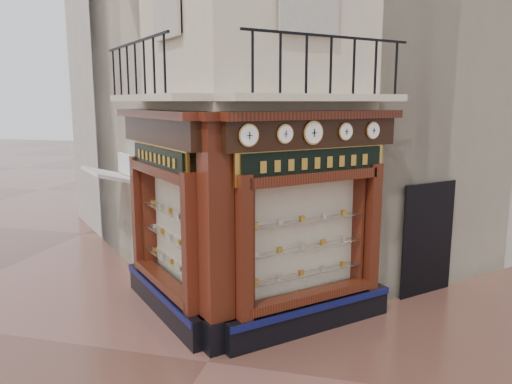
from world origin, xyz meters
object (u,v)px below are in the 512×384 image
(clock_c, at_px, (313,133))
(signboard_left, at_px, (158,158))
(clock_d, at_px, (345,132))
(corner_pilaster, at_px, (216,237))
(clock_b, at_px, (285,134))
(clock_e, at_px, (373,130))
(clock_a, at_px, (249,135))
(awning, at_px, (116,274))
(signboard_right, at_px, (315,163))

(clock_c, xyz_separation_m, signboard_left, (-2.90, 0.17, -0.52))
(clock_c, bearing_deg, clock_d, 0.00)
(clock_d, bearing_deg, corner_pilaster, 169.55)
(clock_b, relative_size, signboard_left, 0.16)
(clock_d, distance_m, clock_e, 0.64)
(corner_pilaster, relative_size, clock_a, 11.08)
(clock_d, distance_m, awning, 6.76)
(clock_a, xyz_separation_m, awning, (-4.13, 2.90, -3.62))
(clock_b, distance_m, clock_c, 0.57)
(clock_a, distance_m, clock_e, 2.58)
(awning, bearing_deg, clock_a, -170.04)
(clock_d, relative_size, clock_e, 0.98)
(clock_c, distance_m, signboard_right, 0.55)
(clock_a, bearing_deg, clock_d, 0.00)
(signboard_left, bearing_deg, clock_c, -138.44)
(clock_b, bearing_deg, signboard_left, 122.06)
(clock_d, bearing_deg, clock_e, -0.00)
(clock_b, height_order, clock_c, clock_c)
(awning, distance_m, signboard_left, 4.18)
(clock_a, xyz_separation_m, signboard_right, (0.90, 1.05, -0.52))
(clock_d, xyz_separation_m, signboard_left, (-3.40, -0.32, -0.52))
(clock_b, xyz_separation_m, clock_d, (0.90, 0.90, 0.00))
(clock_a, distance_m, signboard_left, 2.34)
(corner_pilaster, bearing_deg, clock_c, -14.82)
(clock_e, distance_m, signboard_right, 1.31)
(clock_d, relative_size, signboard_left, 0.16)
(clock_a, height_order, clock_c, clock_c)
(signboard_right, bearing_deg, clock_d, -11.08)
(clock_a, distance_m, signboard_right, 1.48)
(clock_c, relative_size, awning, 0.23)
(clock_c, relative_size, clock_d, 1.30)
(clock_e, distance_m, signboard_left, 3.96)
(corner_pilaster, bearing_deg, clock_b, -22.18)
(clock_c, bearing_deg, clock_b, 180.00)
(clock_d, xyz_separation_m, awning, (-5.51, 1.53, -3.62))
(awning, bearing_deg, clock_c, -156.97)
(clock_a, relative_size, clock_c, 0.90)
(corner_pilaster, bearing_deg, awning, 96.28)
(clock_d, distance_m, signboard_right, 0.78)
(awning, distance_m, signboard_right, 6.19)
(clock_c, xyz_separation_m, clock_e, (0.95, 0.95, -0.00))
(awning, bearing_deg, corner_pilaster, -173.72)
(awning, bearing_deg, clock_d, -150.49)
(clock_d, bearing_deg, clock_c, -180.00)
(corner_pilaster, height_order, clock_a, corner_pilaster)
(clock_c, bearing_deg, signboard_right, 39.08)
(clock_a, relative_size, awning, 0.21)
(clock_c, bearing_deg, corner_pilaster, 165.18)
(clock_a, height_order, clock_d, clock_a)
(clock_a, xyz_separation_m, signboard_left, (-2.03, 1.05, -0.52))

